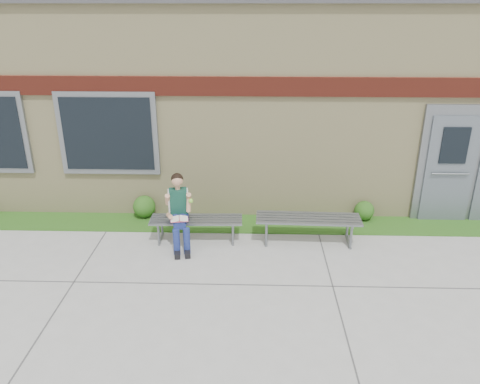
{
  "coord_description": "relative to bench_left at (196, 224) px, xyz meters",
  "views": [
    {
      "loc": [
        -0.24,
        -5.59,
        4.05
      ],
      "look_at": [
        -0.46,
        1.7,
        1.05
      ],
      "focal_mm": 35.0,
      "sensor_mm": 36.0,
      "label": 1
    }
  ],
  "objects": [
    {
      "name": "girl",
      "position": [
        -0.27,
        -0.2,
        0.35
      ],
      "size": [
        0.51,
        0.82,
        1.31
      ],
      "rotation": [
        0.0,
        0.0,
        0.17
      ],
      "color": "navy",
      "rests_on": "ground"
    },
    {
      "name": "shrub_east",
      "position": [
        3.21,
        0.92,
        -0.12
      ],
      "size": [
        0.38,
        0.38,
        0.38
      ],
      "primitive_type": "sphere",
      "color": "#224913",
      "rests_on": "grass_strip"
    },
    {
      "name": "bench_right",
      "position": [
        2.0,
        0.0,
        0.04
      ],
      "size": [
        1.86,
        0.57,
        0.48
      ],
      "rotation": [
        0.0,
        0.0,
        -0.03
      ],
      "color": "slate",
      "rests_on": "ground"
    },
    {
      "name": "grass_strip",
      "position": [
        1.25,
        0.67,
        -0.32
      ],
      "size": [
        16.0,
        0.8,
        0.02
      ],
      "primitive_type": "cube",
      "color": "#224913",
      "rests_on": "ground"
    },
    {
      "name": "school_building",
      "position": [
        1.25,
        4.05,
        1.77
      ],
      "size": [
        16.2,
        6.22,
        4.2
      ],
      "color": "beige",
      "rests_on": "ground"
    },
    {
      "name": "bench_left",
      "position": [
        0.0,
        0.0,
        0.0
      ],
      "size": [
        1.65,
        0.5,
        0.43
      ],
      "rotation": [
        0.0,
        0.0,
        0.03
      ],
      "color": "slate",
      "rests_on": "ground"
    },
    {
      "name": "ground",
      "position": [
        1.25,
        -1.93,
        -0.33
      ],
      "size": [
        80.0,
        80.0,
        0.0
      ],
      "primitive_type": "plane",
      "color": "#9E9E99",
      "rests_on": "ground"
    },
    {
      "name": "shrub_mid",
      "position": [
        -1.15,
        0.92,
        -0.09
      ],
      "size": [
        0.44,
        0.44,
        0.44
      ],
      "primitive_type": "sphere",
      "color": "#224913",
      "rests_on": "grass_strip"
    }
  ]
}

